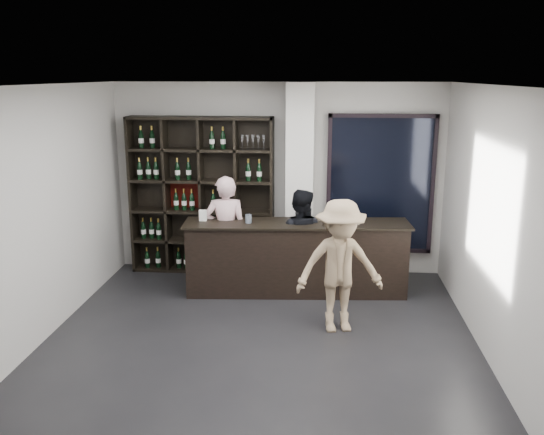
# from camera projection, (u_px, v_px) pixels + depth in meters

# --- Properties ---
(floor) EXTENTS (5.00, 5.50, 0.01)m
(floor) POSITION_uv_depth(u_px,v_px,m) (258.00, 348.00, 6.51)
(floor) COLOR black
(floor) RESTS_ON ground
(wine_shelf) EXTENTS (2.20, 0.35, 2.40)m
(wine_shelf) POSITION_uv_depth(u_px,v_px,m) (202.00, 196.00, 8.79)
(wine_shelf) COLOR black
(wine_shelf) RESTS_ON floor
(structural_column) EXTENTS (0.40, 0.40, 2.90)m
(structural_column) POSITION_uv_depth(u_px,v_px,m) (300.00, 183.00, 8.51)
(structural_column) COLOR silver
(structural_column) RESTS_ON floor
(glass_panel) EXTENTS (1.60, 0.08, 2.10)m
(glass_panel) POSITION_uv_depth(u_px,v_px,m) (380.00, 184.00, 8.63)
(glass_panel) COLOR black
(glass_panel) RESTS_ON floor
(tasting_counter) EXTENTS (3.11, 0.65, 1.02)m
(tasting_counter) POSITION_uv_depth(u_px,v_px,m) (296.00, 258.00, 8.04)
(tasting_counter) COLOR black
(tasting_counter) RESTS_ON floor
(taster_pink) EXTENTS (0.64, 0.46, 1.64)m
(taster_pink) POSITION_uv_depth(u_px,v_px,m) (226.00, 233.00, 8.15)
(taster_pink) COLOR beige
(taster_pink) RESTS_ON floor
(taster_black) EXTENTS (0.80, 0.68, 1.47)m
(taster_black) POSITION_uv_depth(u_px,v_px,m) (300.00, 241.00, 8.08)
(taster_black) COLOR black
(taster_black) RESTS_ON floor
(customer) EXTENTS (1.14, 0.80, 1.61)m
(customer) POSITION_uv_depth(u_px,v_px,m) (340.00, 266.00, 6.79)
(customer) COLOR #90775A
(customer) RESTS_ON floor
(wine_glass) EXTENTS (0.08, 0.08, 0.19)m
(wine_glass) POSITION_uv_depth(u_px,v_px,m) (298.00, 215.00, 7.92)
(wine_glass) COLOR white
(wine_glass) RESTS_ON tasting_counter
(spit_cup) EXTENTS (0.10, 0.10, 0.12)m
(spit_cup) POSITION_uv_depth(u_px,v_px,m) (248.00, 219.00, 7.89)
(spit_cup) COLOR #96A6B9
(spit_cup) RESTS_ON tasting_counter
(napkin_stack) EXTENTS (0.15, 0.15, 0.02)m
(napkin_stack) POSITION_uv_depth(u_px,v_px,m) (355.00, 223.00, 7.88)
(napkin_stack) COLOR white
(napkin_stack) RESTS_ON tasting_counter
(card_stand) EXTENTS (0.10, 0.05, 0.15)m
(card_stand) POSITION_uv_depth(u_px,v_px,m) (203.00, 215.00, 8.00)
(card_stand) COLOR white
(card_stand) RESTS_ON tasting_counter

